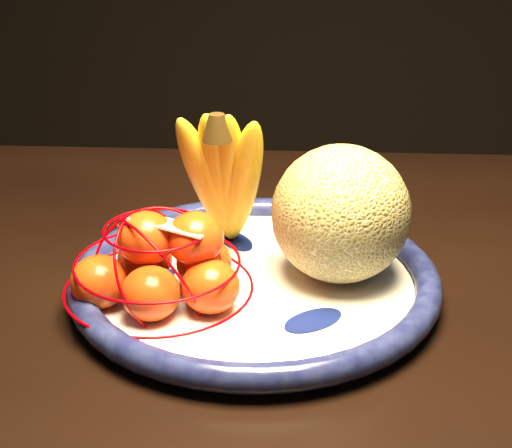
# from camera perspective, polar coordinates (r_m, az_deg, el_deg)

# --- Properties ---
(dining_table) EXTENTS (1.65, 1.04, 0.80)m
(dining_table) POSITION_cam_1_polar(r_m,az_deg,el_deg) (0.78, -4.55, -12.38)
(dining_table) COLOR black
(dining_table) RESTS_ON ground
(fruit_bowl) EXTENTS (0.36, 0.36, 0.03)m
(fruit_bowl) POSITION_cam_1_polar(r_m,az_deg,el_deg) (0.77, -0.08, -4.10)
(fruit_bowl) COLOR white
(fruit_bowl) RESTS_ON dining_table
(cantaloupe) EXTENTS (0.13, 0.13, 0.13)m
(cantaloupe) POSITION_cam_1_polar(r_m,az_deg,el_deg) (0.75, 6.18, 0.75)
(cantaloupe) COLOR olive
(cantaloupe) RESTS_ON fruit_bowl
(banana_bunch) EXTENTS (0.12, 0.11, 0.17)m
(banana_bunch) POSITION_cam_1_polar(r_m,az_deg,el_deg) (0.79, -2.29, 3.68)
(banana_bunch) COLOR yellow
(banana_bunch) RESTS_ON fruit_bowl
(mandarin_bag) EXTENTS (0.20, 0.20, 0.11)m
(mandarin_bag) POSITION_cam_1_polar(r_m,az_deg,el_deg) (0.73, -6.78, -3.08)
(mandarin_bag) COLOR #EA3F0B
(mandarin_bag) RESTS_ON fruit_bowl
(price_tag) EXTENTS (0.08, 0.04, 0.01)m
(price_tag) POSITION_cam_1_polar(r_m,az_deg,el_deg) (0.71, -6.31, -0.05)
(price_tag) COLOR white
(price_tag) RESTS_ON mandarin_bag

